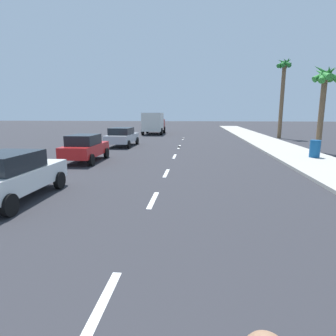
{
  "coord_description": "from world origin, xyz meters",
  "views": [
    {
      "loc": [
        1.34,
        2.52,
        2.79
      ],
      "look_at": [
        0.5,
        11.07,
        1.1
      ],
      "focal_mm": 30.0,
      "sensor_mm": 36.0,
      "label": 1
    }
  ],
  "objects": [
    {
      "name": "palm_tree_far",
      "position": [
        10.07,
        23.43,
        4.75
      ],
      "size": [
        1.84,
        1.98,
        6.21
      ],
      "color": "brown",
      "rests_on": "ground"
    },
    {
      "name": "delivery_truck",
      "position": [
        -4.22,
        39.88,
        1.5
      ],
      "size": [
        2.77,
        6.29,
        2.8
      ],
      "rotation": [
        0.0,
        0.0,
        0.02
      ],
      "color": "maroon",
      "rests_on": "ground"
    },
    {
      "name": "lane_stripe_5",
      "position": [
        0.0,
        20.56,
        0.0
      ],
      "size": [
        0.16,
        1.8,
        0.01
      ],
      "primitive_type": "cube",
      "color": "white",
      "rests_on": "ground"
    },
    {
      "name": "lane_stripe_4",
      "position": [
        0.0,
        15.37,
        0.0
      ],
      "size": [
        0.16,
        1.8,
        0.01
      ],
      "primitive_type": "cube",
      "color": "white",
      "rests_on": "ground"
    },
    {
      "name": "sidewalk_strip",
      "position": [
        8.02,
        22.0,
        0.07
      ],
      "size": [
        3.6,
        80.0,
        0.14
      ],
      "primitive_type": "cube",
      "color": "#B2ADA3",
      "rests_on": "ground"
    },
    {
      "name": "parked_car_silver",
      "position": [
        -4.87,
        25.88,
        0.84
      ],
      "size": [
        2.12,
        4.48,
        1.57
      ],
      "rotation": [
        0.0,
        0.0,
        -0.02
      ],
      "color": "#B7BABF",
      "rests_on": "ground"
    },
    {
      "name": "ground_plane",
      "position": [
        0.0,
        20.0,
        0.0
      ],
      "size": [
        160.0,
        160.0,
        0.0
      ],
      "primitive_type": "plane",
      "color": "#2D2D33"
    },
    {
      "name": "parked_car_white",
      "position": [
        -4.57,
        10.74,
        0.84
      ],
      "size": [
        1.97,
        4.25,
        1.57
      ],
      "rotation": [
        0.0,
        0.0,
        0.0
      ],
      "color": "white",
      "rests_on": "ground"
    },
    {
      "name": "palm_tree_distant",
      "position": [
        10.66,
        35.08,
        6.29
      ],
      "size": [
        1.74,
        1.71,
        8.67
      ],
      "color": "brown",
      "rests_on": "ground"
    },
    {
      "name": "lane_stripe_9",
      "position": [
        0.0,
        32.99,
        0.0
      ],
      "size": [
        0.16,
        1.8,
        0.01
      ],
      "primitive_type": "cube",
      "color": "white",
      "rests_on": "ground"
    },
    {
      "name": "lane_stripe_7",
      "position": [
        0.0,
        26.13,
        0.0
      ],
      "size": [
        0.16,
        1.8,
        0.01
      ],
      "primitive_type": "cube",
      "color": "white",
      "rests_on": "ground"
    },
    {
      "name": "lane_stripe_3",
      "position": [
        0.0,
        11.2,
        0.0
      ],
      "size": [
        0.16,
        1.8,
        0.01
      ],
      "primitive_type": "cube",
      "color": "white",
      "rests_on": "ground"
    },
    {
      "name": "lane_stripe_8",
      "position": [
        0.0,
        33.67,
        0.0
      ],
      "size": [
        0.16,
        1.8,
        0.01
      ],
      "primitive_type": "cube",
      "color": "white",
      "rests_on": "ground"
    },
    {
      "name": "lane_stripe_2",
      "position": [
        0.0,
        6.04,
        0.0
      ],
      "size": [
        0.16,
        1.8,
        0.01
      ],
      "primitive_type": "cube",
      "color": "white",
      "rests_on": "ground"
    },
    {
      "name": "parked_car_red",
      "position": [
        -5.01,
        18.1,
        0.83
      ],
      "size": [
        1.86,
        3.91,
        1.57
      ],
      "rotation": [
        0.0,
        0.0,
        0.01
      ],
      "color": "red",
      "rests_on": "ground"
    },
    {
      "name": "trash_bin_far",
      "position": [
        8.55,
        20.16,
        0.66
      ],
      "size": [
        0.6,
        0.6,
        1.04
      ],
      "primitive_type": "cylinder",
      "color": "#14518C",
      "rests_on": "sidewalk_strip"
    },
    {
      "name": "lane_stripe_6",
      "position": [
        0.0,
        25.43,
        0.0
      ],
      "size": [
        0.16,
        1.8,
        0.01
      ],
      "primitive_type": "cube",
      "color": "white",
      "rests_on": "ground"
    }
  ]
}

